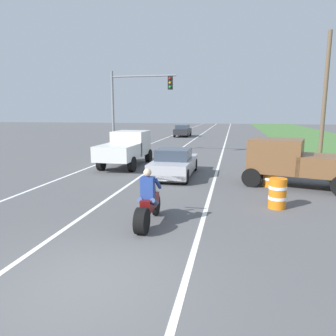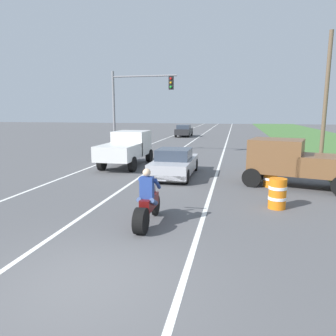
# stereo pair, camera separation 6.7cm
# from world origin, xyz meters

# --- Properties ---
(ground_plane) EXTENTS (160.00, 160.00, 0.00)m
(ground_plane) POSITION_xyz_m (0.00, 0.00, 0.00)
(ground_plane) COLOR #565659
(lane_stripe_left_solid) EXTENTS (0.14, 120.00, 0.01)m
(lane_stripe_left_solid) POSITION_xyz_m (-5.40, 20.00, 0.00)
(lane_stripe_left_solid) COLOR white
(lane_stripe_left_solid) RESTS_ON ground
(lane_stripe_right_solid) EXTENTS (0.14, 120.00, 0.01)m
(lane_stripe_right_solid) POSITION_xyz_m (1.80, 20.00, 0.00)
(lane_stripe_right_solid) COLOR white
(lane_stripe_right_solid) RESTS_ON ground
(lane_stripe_centre_dashed) EXTENTS (0.14, 120.00, 0.01)m
(lane_stripe_centre_dashed) POSITION_xyz_m (-1.80, 20.00, 0.00)
(lane_stripe_centre_dashed) COLOR white
(lane_stripe_centre_dashed) RESTS_ON ground
(motorcycle_with_rider) EXTENTS (0.70, 2.21, 1.62)m
(motorcycle_with_rider) POSITION_xyz_m (0.35, 3.09, 0.59)
(motorcycle_with_rider) COLOR black
(motorcycle_with_rider) RESTS_ON ground
(sports_car_silver) EXTENTS (1.84, 4.30, 1.37)m
(sports_car_silver) POSITION_xyz_m (-0.21, 9.98, 0.63)
(sports_car_silver) COLOR #B7B7BC
(sports_car_silver) RESTS_ON ground
(pickup_truck_left_lane_white) EXTENTS (2.02, 4.80, 1.98)m
(pickup_truck_left_lane_white) POSITION_xyz_m (-3.48, 12.29, 1.11)
(pickup_truck_left_lane_white) COLOR silver
(pickup_truck_left_lane_white) RESTS_ON ground
(pickup_truck_right_shoulder_brown) EXTENTS (5.14, 3.14, 1.98)m
(pickup_truck_right_shoulder_brown) POSITION_xyz_m (5.30, 8.84, 1.11)
(pickup_truck_right_shoulder_brown) COLOR brown
(pickup_truck_right_shoulder_brown) RESTS_ON ground
(traffic_light_mast_near) EXTENTS (4.78, 0.34, 6.00)m
(traffic_light_mast_near) POSITION_xyz_m (-4.64, 17.09, 4.01)
(traffic_light_mast_near) COLOR gray
(traffic_light_mast_near) RESTS_ON ground
(utility_pole_roadside) EXTENTS (0.24, 0.24, 7.81)m
(utility_pole_roadside) POSITION_xyz_m (7.90, 15.91, 3.90)
(utility_pole_roadside) COLOR brown
(utility_pole_roadside) RESTS_ON ground
(construction_barrel_nearest) EXTENTS (0.58, 0.58, 1.00)m
(construction_barrel_nearest) POSITION_xyz_m (4.07, 5.52, 0.50)
(construction_barrel_nearest) COLOR orange
(construction_barrel_nearest) RESTS_ON ground
(construction_barrel_mid) EXTENTS (0.58, 0.58, 1.00)m
(construction_barrel_mid) POSITION_xyz_m (4.17, 8.64, 0.50)
(construction_barrel_mid) COLOR orange
(construction_barrel_mid) RESTS_ON ground
(construction_barrel_far) EXTENTS (0.58, 0.58, 1.00)m
(construction_barrel_far) POSITION_xyz_m (3.87, 11.82, 0.50)
(construction_barrel_far) COLOR orange
(construction_barrel_far) RESTS_ON ground
(distant_car_far_ahead) EXTENTS (1.80, 4.00, 1.50)m
(distant_car_far_ahead) POSITION_xyz_m (-3.75, 34.70, 0.77)
(distant_car_far_ahead) COLOR #262628
(distant_car_far_ahead) RESTS_ON ground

